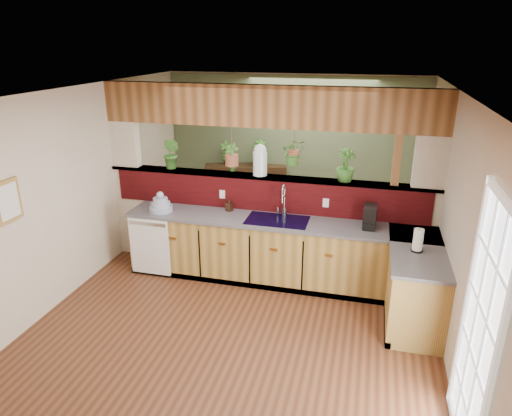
% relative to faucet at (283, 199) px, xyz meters
% --- Properties ---
extents(ground, '(4.60, 7.00, 0.01)m').
position_rel_faucet_xyz_m(ground, '(-0.30, -1.13, -1.14)').
color(ground, '#512C19').
rests_on(ground, ground).
extents(ceiling, '(4.60, 7.00, 0.01)m').
position_rel_faucet_xyz_m(ceiling, '(-0.30, -1.13, 1.46)').
color(ceiling, brown).
rests_on(ceiling, ground).
extents(wall_back, '(4.60, 0.02, 2.60)m').
position_rel_faucet_xyz_m(wall_back, '(-0.30, 2.37, 0.16)').
color(wall_back, beige).
rests_on(wall_back, ground).
extents(wall_left, '(0.02, 7.00, 2.60)m').
position_rel_faucet_xyz_m(wall_left, '(-2.60, -1.13, 0.16)').
color(wall_left, beige).
rests_on(wall_left, ground).
extents(wall_right, '(0.02, 7.00, 2.60)m').
position_rel_faucet_xyz_m(wall_right, '(2.00, -1.13, 0.16)').
color(wall_right, beige).
rests_on(wall_right, ground).
extents(pass_through_partition, '(4.60, 0.21, 2.60)m').
position_rel_faucet_xyz_m(pass_through_partition, '(-0.27, 0.22, 0.05)').
color(pass_through_partition, beige).
rests_on(pass_through_partition, ground).
extents(pass_through_ledge, '(4.60, 0.21, 0.04)m').
position_rel_faucet_xyz_m(pass_through_ledge, '(-0.30, 0.22, 0.23)').
color(pass_through_ledge, brown).
rests_on(pass_through_ledge, ground).
extents(header_beam, '(4.60, 0.15, 0.55)m').
position_rel_faucet_xyz_m(header_beam, '(-0.30, 0.22, 1.18)').
color(header_beam, brown).
rests_on(header_beam, ground).
extents(sage_backwall, '(4.55, 0.02, 2.55)m').
position_rel_faucet_xyz_m(sage_backwall, '(-0.30, 2.35, 0.16)').
color(sage_backwall, '#536343').
rests_on(sage_backwall, ground).
extents(countertop, '(4.14, 1.52, 0.90)m').
position_rel_faucet_xyz_m(countertop, '(0.54, -0.26, -0.70)').
color(countertop, olive).
rests_on(countertop, ground).
extents(dishwasher, '(0.58, 0.03, 0.82)m').
position_rel_faucet_xyz_m(dishwasher, '(-1.78, -0.47, -0.69)').
color(dishwasher, white).
rests_on(dishwasher, ground).
extents(navy_sink, '(0.82, 0.50, 0.18)m').
position_rel_faucet_xyz_m(navy_sink, '(-0.05, -0.16, -0.32)').
color(navy_sink, black).
rests_on(navy_sink, countertop).
extents(french_door, '(0.06, 1.02, 2.16)m').
position_rel_faucet_xyz_m(french_door, '(1.97, -2.43, -0.09)').
color(french_door, white).
rests_on(french_door, ground).
extents(framed_print, '(0.04, 0.35, 0.45)m').
position_rel_faucet_xyz_m(framed_print, '(-2.57, -1.93, 0.41)').
color(framed_print, olive).
rests_on(framed_print, wall_left).
extents(faucet, '(0.20, 0.20, 0.46)m').
position_rel_faucet_xyz_m(faucet, '(0.00, 0.00, 0.00)').
color(faucet, '#B7B7B2').
rests_on(faucet, countertop).
extents(dish_stack, '(0.32, 0.32, 0.28)m').
position_rel_faucet_xyz_m(dish_stack, '(-1.68, -0.22, -0.16)').
color(dish_stack, '#92A0BD').
rests_on(dish_stack, countertop).
extents(soap_dispenser, '(0.10, 0.10, 0.18)m').
position_rel_faucet_xyz_m(soap_dispenser, '(-0.77, 0.02, -0.15)').
color(soap_dispenser, '#382114').
rests_on(soap_dispenser, countertop).
extents(coffee_maker, '(0.16, 0.27, 0.30)m').
position_rel_faucet_xyz_m(coffee_maker, '(1.13, -0.12, -0.11)').
color(coffee_maker, black).
rests_on(coffee_maker, countertop).
extents(paper_towel, '(0.13, 0.13, 0.28)m').
position_rel_faucet_xyz_m(paper_towel, '(1.67, -0.68, -0.12)').
color(paper_towel, black).
rests_on(paper_towel, countertop).
extents(glass_jar, '(0.19, 0.19, 0.43)m').
position_rel_faucet_xyz_m(glass_jar, '(-0.38, 0.22, 0.46)').
color(glass_jar, silver).
rests_on(glass_jar, pass_through_ledge).
extents(ledge_plant_left, '(0.30, 0.28, 0.45)m').
position_rel_faucet_xyz_m(ledge_plant_left, '(-1.68, 0.22, 0.47)').
color(ledge_plant_left, '#316322').
rests_on(ledge_plant_left, pass_through_ledge).
extents(ledge_plant_right, '(0.31, 0.31, 0.43)m').
position_rel_faucet_xyz_m(ledge_plant_right, '(0.77, 0.22, 0.46)').
color(ledge_plant_right, '#316322').
rests_on(ledge_plant_right, pass_through_ledge).
extents(hanging_plant_a, '(0.23, 0.19, 0.55)m').
position_rel_faucet_xyz_m(hanging_plant_a, '(-0.78, 0.22, 0.59)').
color(hanging_plant_a, brown).
rests_on(hanging_plant_a, header_beam).
extents(hanging_plant_b, '(0.37, 0.34, 0.46)m').
position_rel_faucet_xyz_m(hanging_plant_b, '(0.08, 0.22, 0.74)').
color(hanging_plant_b, brown).
rests_on(hanging_plant_b, header_beam).
extents(shelving_console, '(1.52, 0.80, 0.98)m').
position_rel_faucet_xyz_m(shelving_console, '(-1.12, 2.12, -0.64)').
color(shelving_console, black).
rests_on(shelving_console, ground).
extents(shelf_plant_a, '(0.26, 0.21, 0.43)m').
position_rel_faucet_xyz_m(shelf_plant_a, '(-1.50, 2.12, 0.06)').
color(shelf_plant_a, '#316322').
rests_on(shelf_plant_a, shelving_console).
extents(shelf_plant_b, '(0.27, 0.27, 0.47)m').
position_rel_faucet_xyz_m(shelf_plant_b, '(-0.87, 2.12, 0.08)').
color(shelf_plant_b, '#316322').
rests_on(shelf_plant_b, shelving_console).
extents(floor_plant, '(0.90, 0.85, 0.81)m').
position_rel_faucet_xyz_m(floor_plant, '(0.23, 1.20, -0.74)').
color(floor_plant, '#316322').
rests_on(floor_plant, ground).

